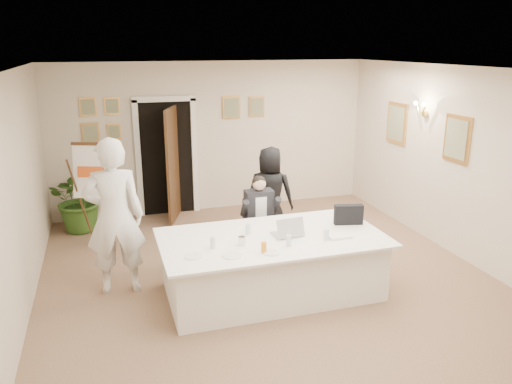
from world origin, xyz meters
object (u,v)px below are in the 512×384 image
Objects in this scene: laptop at (287,224)px; laptop_bag at (349,215)px; conference_table at (272,264)px; seated_man at (260,218)px; potted_palm at (81,198)px; oj_glass at (264,248)px; standing_woman at (270,194)px; steel_jug at (242,241)px; paper_stack at (339,236)px; standing_man at (114,217)px; flip_chart at (97,200)px.

laptop is 0.93m from laptop_bag.
conference_table is at bearing -160.66° from laptop_bag.
seated_man is 1.12× the size of potted_palm.
laptop is at bearing 45.04° from oj_glass.
laptop_bag is at bearing 22.76° from oj_glass.
standing_woman is at bearing 69.50° from oj_glass.
laptop_bag is 1.59m from steel_jug.
potted_palm is 3.96× the size of paper_stack.
paper_stack is at bearing -117.46° from laptop_bag.
conference_table is at bearing -92.89° from seated_man.
standing_man is 5.44× the size of laptop.
laptop_bag is 2.93× the size of oj_glass.
conference_table is 2.07m from standing_man.
laptop reaches higher than paper_stack.
standing_woman reaches higher than conference_table.
flip_chart is 1.06× the size of standing_woman.
oj_glass is at bearing -119.88° from conference_table.
standing_man is at bearing 161.38° from paper_stack.
conference_table is 1.82× the size of standing_woman.
laptop_bag is (3.49, -2.98, 0.33)m from potted_palm.
laptop is 0.66m from steel_jug.
standing_man is at bearing -176.70° from laptop_bag.
laptop is 0.66m from paper_stack.
paper_stack is (0.22, -2.03, 0.02)m from standing_woman.
oj_glass is at bearing 148.71° from standing_man.
seated_man is 1.07m from laptop.
flip_chart is 4.31× the size of laptop_bag.
laptop_bag is 0.52m from paper_stack.
potted_palm is at bearing 120.58° from steel_jug.
steel_jug is at bearing 153.67° from standing_man.
flip_chart reaches higher than oj_glass.
potted_palm is at bearing 0.93° from standing_woman.
standing_woman is 1.33× the size of potted_palm.
paper_stack is 1.23m from steel_jug.
standing_woman reaches higher than steel_jug.
standing_woman is at bearing -152.44° from standing_man.
flip_chart reaches higher than seated_man.
standing_woman is at bearing 121.39° from laptop_bag.
flip_chart is 14.92× the size of steel_jug.
standing_man is at bearing 50.35° from standing_woman.
oj_glass is at bearing -144.30° from laptop_bag.
standing_woman is (0.41, 0.73, 0.13)m from seated_man.
laptop is (-0.38, -1.77, 0.14)m from standing_woman.
seated_man is 2.59m from flip_chart.
seated_man reaches higher than steel_jug.
paper_stack is at bearing -46.86° from potted_palm.
paper_stack is (2.89, -2.55, 0.03)m from flip_chart.
laptop is at bearing -82.27° from seated_man.
steel_jug is at bearing -110.76° from seated_man.
standing_man is 6.94× the size of paper_stack.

